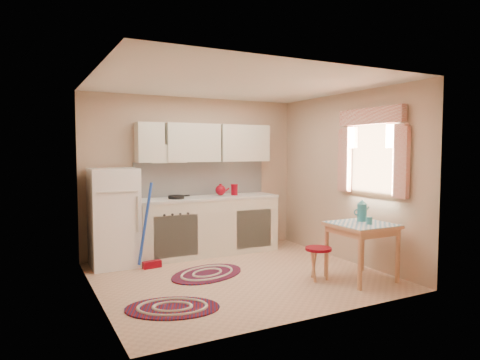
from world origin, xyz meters
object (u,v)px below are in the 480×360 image
fridge (114,217)px  base_cabinets (208,227)px  stool (318,264)px  table (361,252)px

fridge → base_cabinets: bearing=1.9°
stool → base_cabinets: bearing=110.1°
base_cabinets → table: 2.47m
fridge → stool: (2.18, -1.87, -0.49)m
base_cabinets → table: bearing=-60.8°
base_cabinets → table: size_ratio=3.12×
table → stool: 0.57m
base_cabinets → stool: (0.70, -1.92, -0.23)m
fridge → stool: bearing=-40.7°
fridge → stool: size_ratio=3.33×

